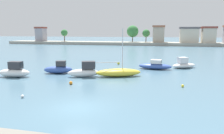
{
  "coord_description": "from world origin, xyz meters",
  "views": [
    {
      "loc": [
        5.79,
        -13.95,
        5.52
      ],
      "look_at": [
        -0.57,
        13.53,
        0.79
      ],
      "focal_mm": 34.12,
      "sensor_mm": 36.0,
      "label": 1
    }
  ],
  "objects_px": {
    "moored_boat_1": "(59,69)",
    "mooring_buoy_1": "(71,83)",
    "moored_boat_2": "(85,71)",
    "moored_boat_0": "(14,71)",
    "mooring_buoy_2": "(118,63)",
    "moored_boat_4": "(155,66)",
    "mooring_buoy_3": "(183,86)",
    "mooring_buoy_0": "(22,96)",
    "moored_boat_3": "(119,72)",
    "moored_boat_5": "(184,64)"
  },
  "relations": [
    {
      "from": "mooring_buoy_0",
      "to": "mooring_buoy_2",
      "type": "relative_size",
      "value": 0.64
    },
    {
      "from": "moored_boat_5",
      "to": "mooring_buoy_3",
      "type": "distance_m",
      "value": 11.94
    },
    {
      "from": "moored_boat_0",
      "to": "moored_boat_4",
      "type": "distance_m",
      "value": 19.16
    },
    {
      "from": "mooring_buoy_1",
      "to": "mooring_buoy_3",
      "type": "height_order",
      "value": "mooring_buoy_1"
    },
    {
      "from": "moored_boat_0",
      "to": "mooring_buoy_1",
      "type": "xyz_separation_m",
      "value": [
        8.28,
        -1.99,
        -0.5
      ]
    },
    {
      "from": "mooring_buoy_3",
      "to": "moored_boat_3",
      "type": "bearing_deg",
      "value": 153.32
    },
    {
      "from": "moored_boat_0",
      "to": "mooring_buoy_2",
      "type": "height_order",
      "value": "moored_boat_0"
    },
    {
      "from": "moored_boat_1",
      "to": "mooring_buoy_0",
      "type": "bearing_deg",
      "value": -96.28
    },
    {
      "from": "moored_boat_2",
      "to": "moored_boat_4",
      "type": "xyz_separation_m",
      "value": [
        8.28,
        7.48,
        -0.22
      ]
    },
    {
      "from": "moored_boat_0",
      "to": "mooring_buoy_3",
      "type": "bearing_deg",
      "value": -10.0
    },
    {
      "from": "moored_boat_1",
      "to": "moored_boat_5",
      "type": "height_order",
      "value": "same"
    },
    {
      "from": "moored_boat_1",
      "to": "mooring_buoy_2",
      "type": "xyz_separation_m",
      "value": [
        6.28,
        9.37,
        -0.38
      ]
    },
    {
      "from": "mooring_buoy_3",
      "to": "moored_boat_2",
      "type": "bearing_deg",
      "value": 167.44
    },
    {
      "from": "moored_boat_5",
      "to": "moored_boat_1",
      "type": "bearing_deg",
      "value": 173.36
    },
    {
      "from": "mooring_buoy_1",
      "to": "mooring_buoy_3",
      "type": "relative_size",
      "value": 1.25
    },
    {
      "from": "moored_boat_5",
      "to": "mooring_buoy_1",
      "type": "height_order",
      "value": "moored_boat_5"
    },
    {
      "from": "moored_boat_1",
      "to": "mooring_buoy_1",
      "type": "distance_m",
      "value": 6.77
    },
    {
      "from": "moored_boat_4",
      "to": "mooring_buoy_3",
      "type": "relative_size",
      "value": 17.19
    },
    {
      "from": "mooring_buoy_1",
      "to": "moored_boat_0",
      "type": "bearing_deg",
      "value": 166.51
    },
    {
      "from": "mooring_buoy_2",
      "to": "mooring_buoy_1",
      "type": "bearing_deg",
      "value": -98.38
    },
    {
      "from": "moored_boat_1",
      "to": "mooring_buoy_0",
      "type": "xyz_separation_m",
      "value": [
        2.03,
        -10.52,
        -0.46
      ]
    },
    {
      "from": "mooring_buoy_0",
      "to": "mooring_buoy_3",
      "type": "height_order",
      "value": "mooring_buoy_3"
    },
    {
      "from": "moored_boat_2",
      "to": "moored_boat_0",
      "type": "bearing_deg",
      "value": 173.19
    },
    {
      "from": "moored_boat_4",
      "to": "mooring_buoy_1",
      "type": "height_order",
      "value": "moored_boat_4"
    },
    {
      "from": "mooring_buoy_1",
      "to": "moored_boat_4",
      "type": "bearing_deg",
      "value": 53.94
    },
    {
      "from": "moored_boat_1",
      "to": "moored_boat_2",
      "type": "relative_size",
      "value": 0.98
    },
    {
      "from": "moored_boat_2",
      "to": "mooring_buoy_0",
      "type": "height_order",
      "value": "moored_boat_2"
    },
    {
      "from": "moored_boat_1",
      "to": "mooring_buoy_3",
      "type": "distance_m",
      "value": 15.96
    },
    {
      "from": "moored_boat_5",
      "to": "mooring_buoy_2",
      "type": "relative_size",
      "value": 9.48
    },
    {
      "from": "moored_boat_2",
      "to": "mooring_buoy_2",
      "type": "xyz_separation_m",
      "value": [
        2.09,
        10.72,
        -0.51
      ]
    },
    {
      "from": "moored_boat_0",
      "to": "moored_boat_2",
      "type": "bearing_deg",
      "value": 5.0
    },
    {
      "from": "moored_boat_4",
      "to": "mooring_buoy_2",
      "type": "distance_m",
      "value": 6.99
    },
    {
      "from": "moored_boat_0",
      "to": "moored_boat_1",
      "type": "distance_m",
      "value": 5.36
    },
    {
      "from": "moored_boat_0",
      "to": "moored_boat_5",
      "type": "height_order",
      "value": "moored_boat_0"
    },
    {
      "from": "moored_boat_2",
      "to": "mooring_buoy_0",
      "type": "xyz_separation_m",
      "value": [
        -2.17,
        -9.17,
        -0.59
      ]
    },
    {
      "from": "moored_boat_2",
      "to": "moored_boat_5",
      "type": "relative_size",
      "value": 0.97
    },
    {
      "from": "mooring_buoy_0",
      "to": "moored_boat_4",
      "type": "bearing_deg",
      "value": 57.88
    },
    {
      "from": "mooring_buoy_1",
      "to": "mooring_buoy_0",
      "type": "bearing_deg",
      "value": -112.02
    },
    {
      "from": "moored_boat_3",
      "to": "mooring_buoy_2",
      "type": "bearing_deg",
      "value": 81.29
    },
    {
      "from": "mooring_buoy_0",
      "to": "moored_boat_1",
      "type": "bearing_deg",
      "value": 100.9
    },
    {
      "from": "moored_boat_0",
      "to": "moored_boat_2",
      "type": "xyz_separation_m",
      "value": [
        8.36,
        2.02,
        0.05
      ]
    },
    {
      "from": "moored_boat_2",
      "to": "moored_boat_4",
      "type": "distance_m",
      "value": 11.16
    },
    {
      "from": "moored_boat_4",
      "to": "mooring_buoy_2",
      "type": "height_order",
      "value": "moored_boat_4"
    },
    {
      "from": "mooring_buoy_1",
      "to": "mooring_buoy_3",
      "type": "distance_m",
      "value": 11.46
    },
    {
      "from": "moored_boat_5",
      "to": "mooring_buoy_3",
      "type": "height_order",
      "value": "moored_boat_5"
    },
    {
      "from": "moored_boat_2",
      "to": "mooring_buoy_1",
      "type": "xyz_separation_m",
      "value": [
        -0.08,
        -4.0,
        -0.55
      ]
    },
    {
      "from": "moored_boat_1",
      "to": "mooring_buoy_2",
      "type": "distance_m",
      "value": 11.28
    },
    {
      "from": "moored_boat_3",
      "to": "moored_boat_1",
      "type": "bearing_deg",
      "value": 158.5
    },
    {
      "from": "moored_boat_2",
      "to": "mooring_buoy_2",
      "type": "distance_m",
      "value": 10.93
    },
    {
      "from": "moored_boat_5",
      "to": "mooring_buoy_1",
      "type": "distance_m",
      "value": 18.34
    }
  ]
}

